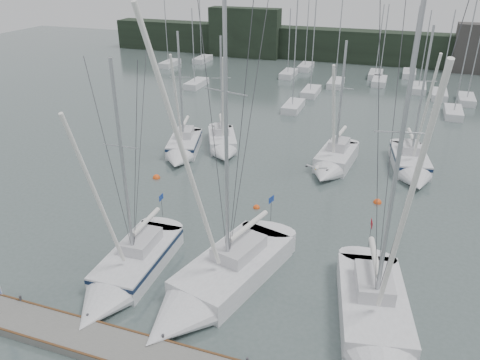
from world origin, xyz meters
name	(u,v)px	position (x,y,z in m)	size (l,w,h in m)	color
ground	(235,300)	(0.00, 0.00, 0.00)	(160.00, 160.00, 0.00)	#4C5C59
far_treeline	(365,47)	(0.00, 62.00, 2.50)	(90.00, 4.00, 5.00)	black
far_building_left	(245,33)	(-20.00, 60.00, 4.00)	(12.00, 3.00, 8.00)	black
mast_forest	(364,83)	(1.70, 46.26, 0.48)	(59.81, 26.69, 14.78)	silver
sailboat_near_left	(123,277)	(-6.05, -0.87, 0.57)	(3.06, 9.21, 12.83)	silver
sailboat_near_center	(208,290)	(-1.35, -0.43, 0.60)	(5.96, 10.95, 17.94)	silver
sailboat_near_right	(377,335)	(7.10, -0.79, 0.60)	(4.86, 10.09, 16.49)	silver
sailboat_mid_a	(182,149)	(-10.93, 16.45, 0.60)	(4.34, 7.64, 11.28)	silver
sailboat_mid_b	(223,146)	(-7.90, 18.61, 0.53)	(5.10, 7.39, 10.71)	silver
sailboat_mid_c	(332,164)	(2.04, 17.66, 0.61)	(3.31, 7.44, 11.07)	silver
sailboat_mid_d	(412,167)	(8.23, 19.12, 0.61)	(3.92, 8.22, 12.31)	silver
buoy_a	(256,208)	(-1.90, 9.62, 0.00)	(0.47, 0.47, 0.47)	#F75116
buoy_b	(377,203)	(6.06, 13.21, 0.00)	(0.59, 0.59, 0.59)	#F75116
buoy_c	(156,178)	(-10.88, 11.61, 0.00)	(0.60, 0.60, 0.60)	#F75116
seagull	(317,168)	(3.36, 1.82, 7.23)	(1.00, 0.45, 0.20)	silver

